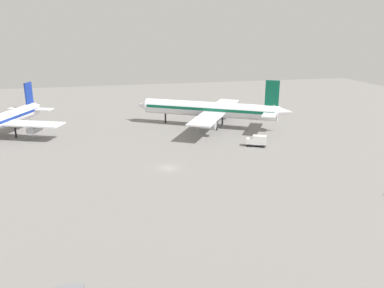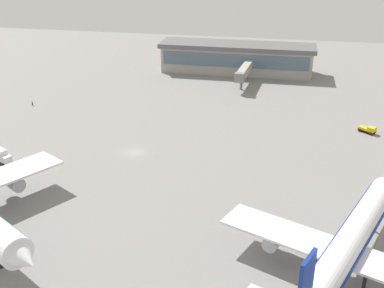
{
  "view_description": "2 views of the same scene",
  "coord_description": "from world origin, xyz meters",
  "views": [
    {
      "loc": [
        -14.44,
        -88.34,
        33.24
      ],
      "look_at": [
        8.47,
        10.0,
        2.61
      ],
      "focal_mm": 36.44,
      "sensor_mm": 36.0,
      "label": 1
    },
    {
      "loc": [
        -34.7,
        97.81,
        48.06
      ],
      "look_at": [
        -13.66,
        -2.53,
        2.34
      ],
      "focal_mm": 43.96,
      "sensor_mm": 36.0,
      "label": 2
    }
  ],
  "objects": [
    {
      "name": "ground",
      "position": [
        0.0,
        0.0,
        0.0
      ],
      "size": [
        288.0,
        288.0,
        0.0
      ],
      "primitive_type": "plane",
      "color": "gray"
    },
    {
      "name": "airplane_taxiing",
      "position": [
        21.45,
        36.93,
        6.08
      ],
      "size": [
        49.51,
        41.48,
        16.74
      ],
      "rotation": [
        0.0,
        0.0,
        2.61
      ],
      "color": "white",
      "rests_on": "ground"
    },
    {
      "name": "catering_truck",
      "position": [
        28.07,
        11.73,
        1.7
      ],
      "size": [
        5.87,
        4.12,
        3.3
      ],
      "rotation": [
        0.0,
        0.0,
        2.7
      ],
      "color": "black",
      "rests_on": "ground"
    }
  ]
}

